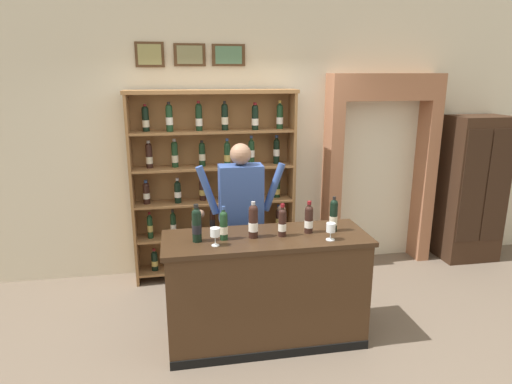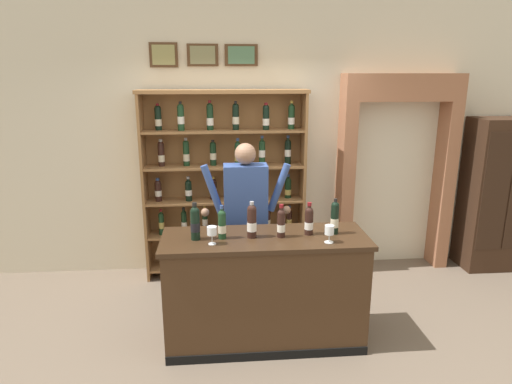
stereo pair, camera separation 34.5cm
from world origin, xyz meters
The scene contains 15 objects.
ground_plane centered at (0.00, 0.00, -0.01)m, with size 14.00×14.00×0.02m, color #6B5B4C.
back_wall centered at (0.00, 1.72, 1.59)m, with size 12.00×0.19×3.18m.
wine_shelf centered at (-0.30, 1.45, 1.15)m, with size 1.87×0.33×2.16m.
archway_doorway centered at (1.74, 1.59, 1.34)m, with size 1.37×0.45×2.33m.
side_cabinet centered at (2.95, 1.37, 0.92)m, with size 0.70×0.49×1.83m.
tasting_counter centered at (0.01, 0.00, 0.50)m, with size 1.76×0.63×0.99m.
shopkeeper centered at (-0.11, 0.61, 1.06)m, with size 0.88×0.22×1.70m.
tasting_bottle_brunello centered at (-0.57, -0.02, 1.14)m, with size 0.08×0.08×0.32m.
tasting_bottle_rosso centered at (-0.35, -0.01, 1.12)m, with size 0.07×0.07×0.29m.
tasting_bottle_vin_santo centered at (-0.10, -0.01, 1.14)m, with size 0.08×0.08×0.31m.
tasting_bottle_chianti centered at (0.15, -0.02, 1.12)m, with size 0.07×0.07×0.29m.
tasting_bottle_prosecco centered at (0.39, 0.02, 1.12)m, with size 0.07×0.07×0.28m.
tasting_bottle_grappa centered at (0.62, 0.02, 1.14)m, with size 0.07×0.07×0.31m.
wine_glass_right centered at (0.52, -0.18, 1.09)m, with size 0.08×0.08×0.15m.
wine_glass_center centered at (-0.43, -0.14, 1.10)m, with size 0.08×0.08×0.15m.
Camera 1 is at (-0.71, -3.50, 2.34)m, focal length 31.34 mm.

